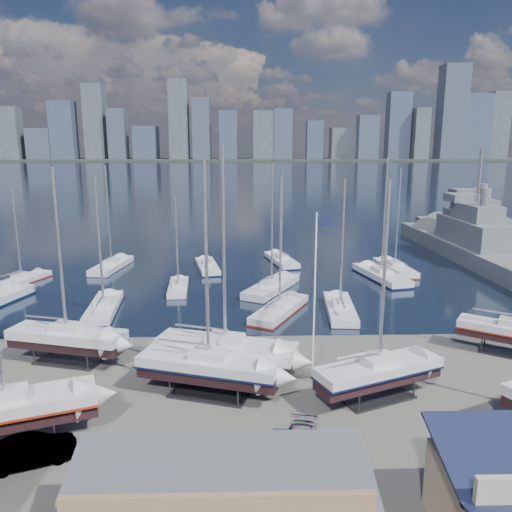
{
  "coord_description": "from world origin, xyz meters",
  "views": [
    {
      "loc": [
        0.97,
        -42.12,
        16.67
      ],
      "look_at": [
        2.33,
        8.0,
        5.62
      ],
      "focal_mm": 35.0,
      "sensor_mm": 36.0,
      "label": 1
    }
  ],
  "objects_px": {
    "car_a": "(94,480)",
    "flagpole": "(316,286)",
    "naval_ship_west": "(472,238)",
    "naval_ship_east": "(473,249)"
  },
  "relations": [
    {
      "from": "car_a",
      "to": "flagpole",
      "type": "relative_size",
      "value": 0.34
    },
    {
      "from": "naval_ship_west",
      "to": "flagpole",
      "type": "height_order",
      "value": "naval_ship_west"
    },
    {
      "from": "naval_ship_east",
      "to": "flagpole",
      "type": "bearing_deg",
      "value": 141.1
    },
    {
      "from": "naval_ship_west",
      "to": "car_a",
      "type": "height_order",
      "value": "naval_ship_west"
    },
    {
      "from": "naval_ship_west",
      "to": "car_a",
      "type": "xyz_separation_m",
      "value": [
        -45.63,
        -59.07,
        -0.95
      ]
    },
    {
      "from": "naval_ship_east",
      "to": "car_a",
      "type": "bearing_deg",
      "value": 138.82
    },
    {
      "from": "car_a",
      "to": "flagpole",
      "type": "height_order",
      "value": "flagpole"
    },
    {
      "from": "naval_ship_east",
      "to": "flagpole",
      "type": "xyz_separation_m",
      "value": [
        -29.34,
        -38.55,
        5.41
      ]
    },
    {
      "from": "naval_ship_east",
      "to": "flagpole",
      "type": "relative_size",
      "value": 3.54
    },
    {
      "from": "car_a",
      "to": "naval_ship_west",
      "type": "bearing_deg",
      "value": 50.89
    }
  ]
}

